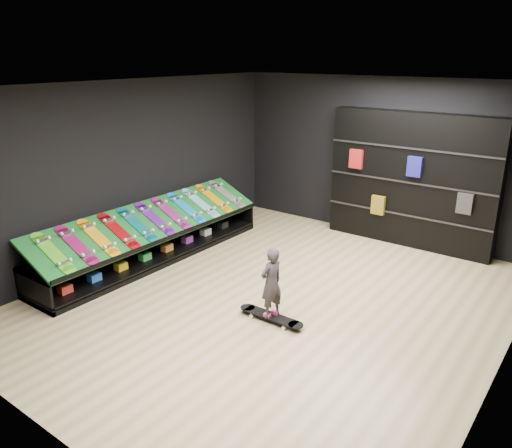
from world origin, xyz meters
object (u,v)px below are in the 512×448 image
Objects in this scene: display_rack at (154,245)px; child at (271,296)px; floor_skateboard at (271,318)px; back_shelving at (412,180)px.

child reaches higher than display_rack.
floor_skateboard is at bearing -11.02° from display_rack.
back_shelving is 5.27× the size of child.
back_shelving is at bearing -173.25° from child.
child reaches higher than floor_skateboard.
child is (-0.37, -3.88, -0.84)m from back_shelving.
display_rack reaches higher than floor_skateboard.
child is at bearing -11.02° from display_rack.
floor_skateboard is 0.33m from child.
back_shelving reaches higher than child.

